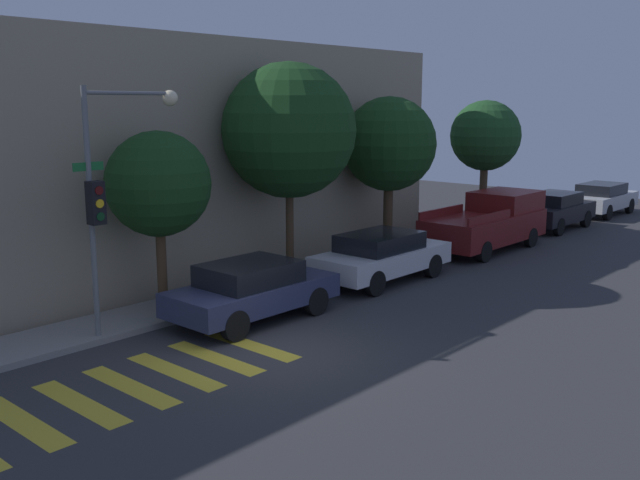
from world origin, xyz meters
name	(u,v)px	position (x,y,z in m)	size (l,w,h in m)	color
ground_plane	(277,355)	(0.00, 0.00, 0.00)	(60.00, 60.00, 0.00)	#333335
sidewalk	(158,313)	(0.00, 4.08, 0.07)	(26.00, 1.77, 0.14)	gray
building_row	(60,164)	(0.00, 8.37, 3.44)	(26.00, 6.00, 6.88)	gray
crosswalk	(130,386)	(-2.97, 0.80, 0.00)	(6.44, 2.60, 0.00)	gold
traffic_light_pole	(113,177)	(-1.49, 3.37, 3.53)	(2.66, 0.56, 5.44)	slate
sedan_near_corner	(252,289)	(1.27, 2.10, 0.76)	(4.20, 1.87, 1.42)	#2D3351
sedan_middle	(381,255)	(6.31, 2.10, 0.77)	(4.51, 1.88, 1.43)	silver
pickup_truck	(489,222)	(12.55, 2.10, 0.98)	(5.37, 2.11, 1.95)	maroon
sedan_far_end	(555,210)	(17.99, 2.10, 0.80)	(4.25, 1.75, 1.51)	black
sedan_tail_of_row	(602,198)	(23.02, 2.10, 0.78)	(4.47, 1.81, 1.46)	#B7BABF
tree_near_corner	(158,185)	(0.13, 4.05, 3.19)	(2.50, 2.50, 4.46)	#4C3823
tree_midblock	(289,131)	(4.55, 4.05, 4.32)	(3.77, 3.77, 6.21)	#4C3823
tree_far_end	(389,145)	(9.23, 4.05, 3.73)	(3.09, 3.09, 5.30)	#4C3823
tree_behind_truck	(485,136)	(15.55, 4.05, 3.78)	(2.75, 2.75, 5.19)	brown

